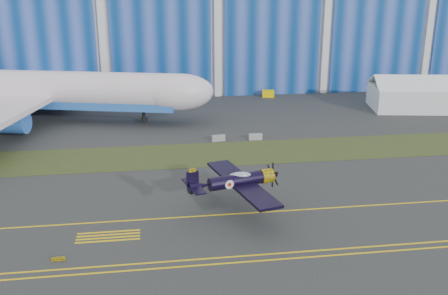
{
  "coord_description": "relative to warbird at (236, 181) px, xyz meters",
  "views": [
    {
      "loc": [
        -13.34,
        -53.72,
        23.94
      ],
      "look_at": [
        -5.07,
        4.53,
        4.12
      ],
      "focal_mm": 42.0,
      "sensor_mm": 36.0,
      "label": 1
    }
  ],
  "objects": [
    {
      "name": "shipping_container",
      "position": [
        -9.07,
        49.13,
        -2.22
      ],
      "size": [
        6.43,
        4.31,
        2.59
      ],
      "primitive_type": "cube",
      "rotation": [
        0.0,
        0.0,
        -0.35
      ],
      "color": "white",
      "rests_on": "ground"
    },
    {
      "name": "jetliner",
      "position": [
        -27.98,
        40.32,
        8.42
      ],
      "size": [
        80.97,
        73.56,
        23.86
      ],
      "rotation": [
        0.0,
        0.0,
        -0.26
      ],
      "color": "white",
      "rests_on": "ground"
    },
    {
      "name": "taxiway_centreline",
      "position": [
        5.07,
        -0.53,
        -3.51
      ],
      "size": [
        200.0,
        0.2,
        0.02
      ],
      "primitive_type": "cube",
      "color": "yellow",
      "rests_on": "ground"
    },
    {
      "name": "ground",
      "position": [
        5.07,
        4.47,
        -3.52
      ],
      "size": [
        260.0,
        260.0,
        0.0
      ],
      "primitive_type": "plane",
      "color": "#323535",
      "rests_on": "ground"
    },
    {
      "name": "guard_board_left",
      "position": [
        -16.93,
        -7.53,
        -3.34
      ],
      "size": [
        1.2,
        0.15,
        0.35
      ],
      "primitive_type": "cube",
      "color": "yellow",
      "rests_on": "ground"
    },
    {
      "name": "edge_line_far",
      "position": [
        5.07,
        -9.03,
        -3.51
      ],
      "size": [
        80.0,
        0.2,
        0.02
      ],
      "primitive_type": "cube",
      "color": "yellow",
      "rests_on": "ground"
    },
    {
      "name": "warbird",
      "position": [
        0.0,
        0.0,
        0.0
      ],
      "size": [
        14.22,
        15.88,
        4.01
      ],
      "rotation": [
        0.0,
        0.0,
        0.25
      ],
      "color": "black",
      "rests_on": "ground"
    },
    {
      "name": "hangar",
      "position": [
        5.07,
        76.26,
        11.44
      ],
      "size": [
        220.0,
        45.7,
        30.0
      ],
      "color": "silver",
      "rests_on": "ground"
    },
    {
      "name": "hold_short_ladder",
      "position": [
        -12.93,
        -3.63,
        -3.51
      ],
      "size": [
        6.0,
        2.4,
        0.02
      ],
      "primitive_type": null,
      "color": "yellow",
      "rests_on": "ground"
    },
    {
      "name": "tent",
      "position": [
        38.41,
        38.51,
        -0.36
      ],
      "size": [
        15.11,
        12.15,
        6.32
      ],
      "rotation": [
        0.0,
        0.0,
        -0.17
      ],
      "color": "white",
      "rests_on": "ground"
    },
    {
      "name": "tug",
      "position": [
        14.99,
        51.42,
        -2.84
      ],
      "size": [
        2.54,
        1.85,
        1.35
      ],
      "primitive_type": "cube",
      "rotation": [
        0.0,
        0.0,
        -0.18
      ],
      "color": "#FFD700",
      "rests_on": "ground"
    },
    {
      "name": "barrier_a",
      "position": [
        1.32,
        24.21,
        -3.07
      ],
      "size": [
        2.07,
        0.88,
        0.9
      ],
      "primitive_type": "cube",
      "rotation": [
        0.0,
        0.0,
        0.14
      ],
      "color": "gray",
      "rests_on": "ground"
    },
    {
      "name": "grass_median",
      "position": [
        5.07,
        18.47,
        -3.5
      ],
      "size": [
        260.0,
        10.0,
        0.02
      ],
      "primitive_type": "cube",
      "color": "#475128",
      "rests_on": "ground"
    },
    {
      "name": "edge_line_near",
      "position": [
        5.07,
        -10.03,
        -3.51
      ],
      "size": [
        80.0,
        0.2,
        0.02
      ],
      "primitive_type": "cube",
      "color": "yellow",
      "rests_on": "ground"
    },
    {
      "name": "barrier_b",
      "position": [
        6.9,
        24.06,
        -3.07
      ],
      "size": [
        2.0,
        0.6,
        0.9
      ],
      "primitive_type": "cube",
      "rotation": [
        0.0,
        0.0,
        -0.0
      ],
      "color": "#939594",
      "rests_on": "ground"
    }
  ]
}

